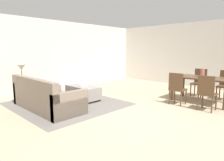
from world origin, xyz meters
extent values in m
plane|color=tan|center=(0.00, 0.00, 0.00)|extent=(10.80, 10.80, 0.00)
cube|color=silver|center=(0.00, 5.00, 1.35)|extent=(9.00, 0.12, 2.70)
cube|color=silver|center=(-4.50, 0.50, 1.35)|extent=(0.12, 11.00, 2.70)
cube|color=slate|center=(-2.19, -0.35, 0.00)|extent=(3.00, 2.80, 0.01)
cube|color=gray|center=(-2.14, -0.97, 0.21)|extent=(2.26, 0.93, 0.42)
cube|color=gray|center=(-2.14, -1.36, 0.64)|extent=(2.26, 0.16, 0.44)
cube|color=gray|center=(-3.21, -0.97, 0.31)|extent=(0.14, 0.93, 0.62)
cube|color=gray|center=(-1.08, -0.97, 0.31)|extent=(0.14, 0.93, 0.62)
cube|color=silver|center=(-2.81, -1.11, 0.59)|extent=(0.33, 0.11, 0.33)
cube|color=slate|center=(-2.37, -1.09, 0.61)|extent=(0.37, 0.11, 0.38)
cube|color=silver|center=(-1.92, -1.10, 0.60)|extent=(0.35, 0.11, 0.35)
cube|color=gray|center=(-1.47, -1.11, 0.59)|extent=(0.35, 0.12, 0.34)
cube|color=gray|center=(-2.24, 0.28, 0.25)|extent=(1.18, 0.55, 0.37)
cylinder|color=#513823|center=(-2.77, 0.51, 0.03)|extent=(0.05, 0.05, 0.06)
cylinder|color=#513823|center=(-1.70, 0.51, 0.03)|extent=(0.05, 0.05, 0.06)
cylinder|color=#513823|center=(-2.77, 0.06, 0.03)|extent=(0.05, 0.05, 0.06)
cylinder|color=#513823|center=(-1.70, 0.06, 0.03)|extent=(0.05, 0.05, 0.06)
cube|color=brown|center=(-3.58, -1.05, 0.57)|extent=(0.40, 0.40, 0.03)
cylinder|color=brown|center=(-3.75, -0.88, 0.28)|extent=(0.04, 0.04, 0.56)
cylinder|color=brown|center=(-3.41, -0.88, 0.28)|extent=(0.04, 0.04, 0.56)
cylinder|color=brown|center=(-3.75, -1.22, 0.28)|extent=(0.04, 0.04, 0.56)
cylinder|color=brown|center=(-3.41, -1.22, 0.28)|extent=(0.04, 0.04, 0.56)
cylinder|color=brown|center=(-3.58, -1.05, 0.60)|extent=(0.16, 0.16, 0.02)
cylinder|color=brown|center=(-3.58, -1.05, 0.77)|extent=(0.02, 0.02, 0.32)
cone|color=beige|center=(-3.58, -1.05, 1.02)|extent=(0.26, 0.26, 0.18)
cube|color=#513823|center=(0.55, 2.54, 0.74)|extent=(1.59, 0.88, 0.04)
cube|color=#513823|center=(-0.18, 2.92, 0.36)|extent=(0.07, 0.07, 0.72)
cube|color=#513823|center=(-0.18, 2.16, 0.36)|extent=(0.07, 0.07, 0.72)
cube|color=#513823|center=(0.15, 1.85, 0.43)|extent=(0.41, 0.41, 0.04)
cube|color=#513823|center=(0.16, 1.67, 0.69)|extent=(0.40, 0.05, 0.47)
cylinder|color=#513823|center=(-0.02, 2.01, 0.21)|extent=(0.04, 0.04, 0.41)
cylinder|color=#513823|center=(0.32, 2.02, 0.21)|extent=(0.04, 0.04, 0.41)
cylinder|color=#513823|center=(-0.01, 1.67, 0.21)|extent=(0.04, 0.04, 0.41)
cylinder|color=#513823|center=(0.33, 1.69, 0.21)|extent=(0.04, 0.04, 0.41)
cube|color=#513823|center=(0.97, 1.82, 0.43)|extent=(0.40, 0.40, 0.04)
cube|color=#513823|center=(0.97, 1.64, 0.69)|extent=(0.40, 0.04, 0.47)
cylinder|color=#513823|center=(0.79, 1.99, 0.21)|extent=(0.04, 0.04, 0.41)
cylinder|color=#513823|center=(1.13, 2.00, 0.21)|extent=(0.04, 0.04, 0.41)
cylinder|color=#513823|center=(0.80, 1.65, 0.21)|extent=(0.04, 0.04, 0.41)
cylinder|color=#513823|center=(1.14, 1.66, 0.21)|extent=(0.04, 0.04, 0.41)
cube|color=#513823|center=(0.18, 3.26, 0.43)|extent=(0.40, 0.40, 0.04)
cube|color=#513823|center=(0.18, 3.44, 0.69)|extent=(0.40, 0.04, 0.47)
cylinder|color=#513823|center=(0.35, 3.09, 0.21)|extent=(0.04, 0.04, 0.41)
cylinder|color=#513823|center=(0.01, 3.09, 0.21)|extent=(0.04, 0.04, 0.41)
cylinder|color=#513823|center=(0.35, 3.43, 0.21)|extent=(0.04, 0.04, 0.41)
cylinder|color=#513823|center=(0.01, 3.43, 0.21)|extent=(0.04, 0.04, 0.41)
cylinder|color=#513823|center=(0.80, 3.13, 0.21)|extent=(0.04, 0.04, 0.41)
cylinder|color=#513823|center=(0.80, 3.47, 0.21)|extent=(0.04, 0.04, 0.41)
cylinder|color=#B26659|center=(0.55, 2.55, 0.89)|extent=(0.11, 0.11, 0.25)
cube|color=silver|center=(-2.22, 0.26, 0.45)|extent=(0.30, 0.26, 0.03)
camera|label=1|loc=(2.64, -3.43, 1.55)|focal=31.51mm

